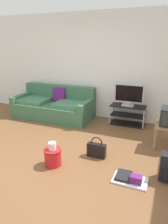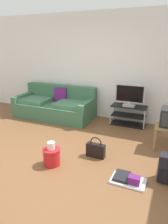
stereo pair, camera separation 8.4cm
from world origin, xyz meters
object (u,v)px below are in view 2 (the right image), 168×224
at_px(flat_tv, 130,96).
at_px(cleaning_bucket, 52,155).
at_px(couch, 55,106).
at_px(handbag, 96,150).
at_px(floor_tray, 128,179).
at_px(tv_stand, 128,115).

xyz_separation_m(flat_tv, cleaning_bucket, (-0.75, -2.29, -0.58)).
xyz_separation_m(couch, handbag, (1.79, -1.58, -0.17)).
bearing_deg(floor_tray, flat_tv, 102.68).
height_order(tv_stand, handbag, tv_stand).
height_order(couch, flat_tv, flat_tv).
xyz_separation_m(cleaning_bucket, floor_tray, (1.26, 0.05, -0.13)).
distance_m(couch, flat_tv, 2.02).
bearing_deg(cleaning_bucket, flat_tv, 71.81).
height_order(flat_tv, cleaning_bucket, flat_tv).
relative_size(flat_tv, handbag, 1.83).
relative_size(handbag, floor_tray, 0.76).
distance_m(couch, floor_tray, 3.23).
distance_m(flat_tv, handbag, 1.88).
bearing_deg(couch, floor_tray, -39.79).
relative_size(tv_stand, cleaning_bucket, 2.09).
relative_size(handbag, cleaning_bucket, 0.94).
height_order(handbag, floor_tray, handbag).
distance_m(tv_stand, cleaning_bucket, 2.44).
relative_size(couch, flat_tv, 3.05).
bearing_deg(handbag, tv_stand, 84.30).
relative_size(tv_stand, flat_tv, 1.22).
distance_m(tv_stand, flat_tv, 0.50).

